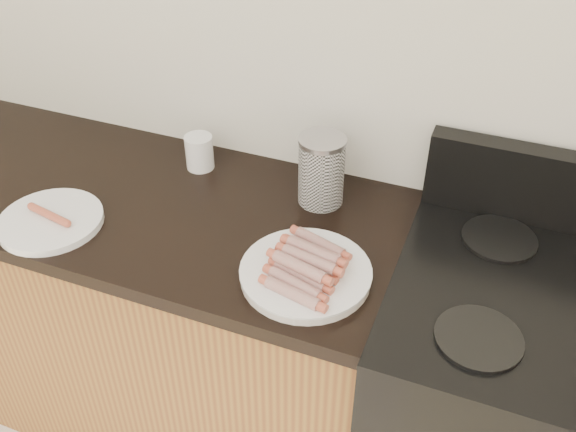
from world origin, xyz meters
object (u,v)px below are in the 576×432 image
at_px(main_plate, 306,275).
at_px(canister, 321,170).
at_px(stove, 523,430).
at_px(mug, 199,152).
at_px(side_plate, 51,221).

distance_m(main_plate, canister, 0.32).
xyz_separation_m(stove, mug, (-1.00, 0.21, 0.49)).
bearing_deg(stove, main_plate, -168.42).
bearing_deg(stove, canister, 164.05).
distance_m(stove, canister, 0.85).
bearing_deg(mug, canister, -4.17).
bearing_deg(side_plate, main_plate, 4.22).
relative_size(stove, canister, 4.80).
height_order(stove, main_plate, main_plate).
bearing_deg(main_plate, mug, 143.58).
bearing_deg(mug, stove, -11.70).
distance_m(stove, side_plate, 1.32).
xyz_separation_m(stove, canister, (-0.63, 0.18, 0.54)).
height_order(main_plate, canister, canister).
relative_size(canister, mug, 1.93).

